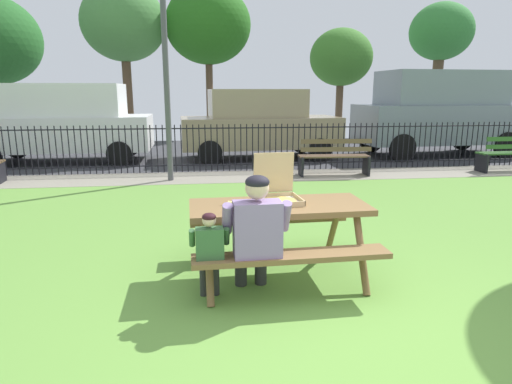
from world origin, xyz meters
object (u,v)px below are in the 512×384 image
(adult_at_table, at_px, (256,232))
(parked_car_right, at_px, (438,111))
(far_tree_midright, at_px, (341,58))
(pizza_slice_on_table, at_px, (235,204))
(child_at_table, at_px, (210,249))
(far_tree_center, at_px, (208,25))
(lamp_post_walkway, at_px, (165,43))
(pizza_box_open, at_px, (277,192))
(park_bench_center, at_px, (334,158))
(park_bench_right, at_px, (512,154))
(far_tree_right, at_px, (441,34))
(parked_car_left, at_px, (62,121))
(far_tree_midleft, at_px, (124,23))
(parked_car_center, at_px, (259,123))
(picnic_table_foreground, at_px, (279,220))

(adult_at_table, xyz_separation_m, parked_car_right, (6.49, 8.64, 0.65))
(far_tree_midright, bearing_deg, pizza_slice_on_table, -111.19)
(child_at_table, relative_size, far_tree_center, 0.14)
(child_at_table, bearing_deg, lamp_post_walkway, 97.31)
(pizza_box_open, bearing_deg, pizza_slice_on_table, -166.24)
(lamp_post_walkway, distance_m, parked_car_right, 8.33)
(adult_at_table, distance_m, lamp_post_walkway, 6.26)
(pizza_slice_on_table, relative_size, park_bench_center, 0.18)
(parked_car_right, distance_m, far_tree_midright, 6.81)
(pizza_box_open, distance_m, park_bench_right, 8.40)
(far_tree_midright, bearing_deg, far_tree_right, -0.00)
(park_bench_center, height_order, far_tree_center, far_tree_center)
(pizza_box_open, xyz_separation_m, lamp_post_walkway, (-1.46, 5.11, 1.98))
(far_tree_right, bearing_deg, pizza_slice_on_table, -124.63)
(parked_car_left, bearing_deg, far_tree_midleft, 83.45)
(pizza_slice_on_table, height_order, parked_car_center, parked_car_center)
(parked_car_center, distance_m, far_tree_right, 11.37)
(picnic_table_foreground, xyz_separation_m, child_at_table, (-0.72, -0.55, -0.07))
(parked_car_left, bearing_deg, parked_car_right, 0.00)
(far_tree_center, bearing_deg, far_tree_midleft, 180.00)
(park_bench_right, bearing_deg, parked_car_left, 165.78)
(pizza_box_open, xyz_separation_m, park_bench_center, (2.21, 5.20, -0.45))
(pizza_slice_on_table, xyz_separation_m, child_at_table, (-0.27, -0.57, -0.25))
(pizza_box_open, height_order, far_tree_center, far_tree_center)
(park_bench_center, bearing_deg, pizza_slice_on_table, -116.62)
(pizza_slice_on_table, distance_m, far_tree_center, 15.02)
(far_tree_midleft, distance_m, far_tree_right, 13.33)
(parked_car_right, distance_m, far_tree_center, 9.76)
(far_tree_midleft, bearing_deg, parked_car_right, -33.05)
(pizza_slice_on_table, bearing_deg, far_tree_midleft, 102.67)
(far_tree_midright, bearing_deg, pizza_box_open, -109.77)
(pizza_box_open, relative_size, parked_car_left, 0.11)
(far_tree_right, bearing_deg, park_bench_right, -108.05)
(child_at_table, distance_m, lamp_post_walkway, 6.28)
(parked_car_right, bearing_deg, far_tree_midleft, 146.95)
(pizza_box_open, distance_m, parked_car_left, 9.16)
(picnic_table_foreground, height_order, park_bench_right, park_bench_right)
(park_bench_center, relative_size, far_tree_midleft, 0.27)
(parked_car_center, bearing_deg, picnic_table_foreground, -95.94)
(parked_car_left, xyz_separation_m, far_tree_center, (4.06, 6.45, 3.38))
(picnic_table_foreground, relative_size, far_tree_right, 0.33)
(pizza_slice_on_table, xyz_separation_m, parked_car_center, (1.29, 8.11, 0.23))
(far_tree_center, bearing_deg, parked_car_left, -122.19)
(parked_car_right, bearing_deg, child_at_table, -128.54)
(pizza_slice_on_table, bearing_deg, far_tree_right, 55.37)
(park_bench_center, bearing_deg, far_tree_right, 51.36)
(picnic_table_foreground, bearing_deg, pizza_box_open, 87.74)
(far_tree_center, distance_m, far_tree_right, 10.01)
(child_at_table, bearing_deg, parked_car_left, 113.34)
(park_bench_center, distance_m, parked_car_left, 7.27)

